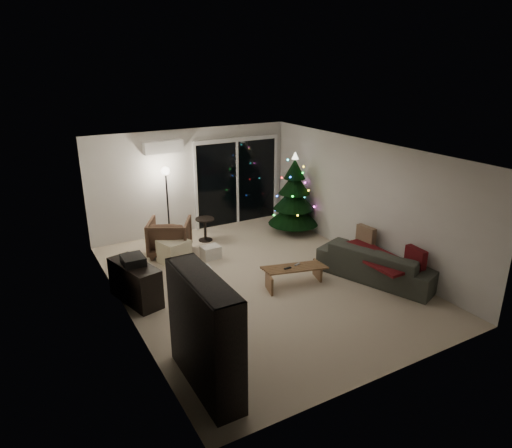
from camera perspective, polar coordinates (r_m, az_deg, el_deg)
The scene contains 18 objects.
room at distance 9.84m, azimuth -1.61°, elevation 2.21°, with size 6.50×7.51×2.60m.
bookshelf at distance 5.85m, azimuth -8.18°, elevation -13.86°, with size 0.39×1.53×1.53m, color black, non-canonical shape.
media_cabinet at distance 8.24m, azimuth -14.85°, elevation -7.10°, with size 0.42×1.13×0.71m, color black.
stereo at distance 8.06m, azimuth -15.11°, elevation -4.38°, with size 0.36×0.42×0.15m, color black.
armchair at distance 10.01m, azimuth -10.73°, elevation -1.58°, with size 0.85×0.88×0.80m, color #4F3320.
ottoman at distance 9.66m, azimuth -10.22°, elevation -3.36°, with size 0.54×0.54×0.48m, color beige.
cardboard_box_a at distance 8.82m, azimuth -6.90°, elevation -6.26°, with size 0.38×0.29×0.27m, color silver.
cardboard_box_b at distance 9.77m, azimuth -5.69°, elevation -3.52°, with size 0.39×0.29×0.27m, color silver.
side_table at distance 10.69m, azimuth -6.38°, elevation -0.68°, with size 0.43×0.43×0.54m, color black.
floor_lamp at distance 10.61m, azimuth -10.96°, elevation 2.21°, with size 0.27×0.27×1.69m, color black.
sofa at distance 9.08m, azimuth 15.02°, elevation -4.68°, with size 2.26×0.88×0.66m, color #2F322B.
sofa_throw at distance 8.96m, azimuth 14.64°, elevation -3.96°, with size 0.71×1.63×0.05m, color maroon.
cushion_a at distance 9.57m, azimuth 13.57°, elevation -1.54°, with size 0.13×0.43×0.43m, color #9D7A5D.
cushion_b at distance 8.75m, azimuth 19.30°, elevation -4.19°, with size 0.13×0.43×0.43m, color maroon.
coffee_table at distance 8.63m, azimuth 4.78°, elevation -6.46°, with size 1.15×0.40×0.36m, color brown, non-canonical shape.
remote_a at distance 8.47m, azimuth 3.97°, elevation -5.52°, with size 0.14×0.04×0.02m, color black.
remote_b at distance 8.63m, azimuth 5.18°, elevation -5.04°, with size 0.13×0.04×0.02m, color slate.
christmas_tree at distance 10.98m, azimuth 4.79°, elevation 3.89°, with size 1.23×1.23×1.98m, color black.
Camera 1 is at (-3.91, -6.81, 3.99)m, focal length 32.00 mm.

